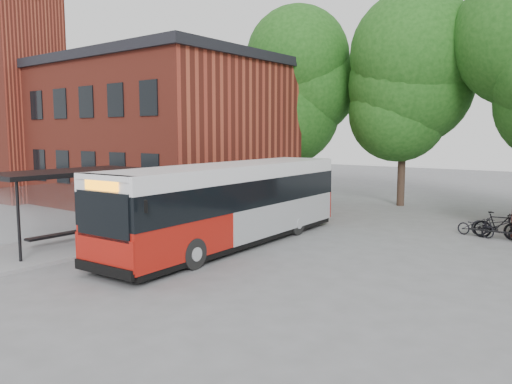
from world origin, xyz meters
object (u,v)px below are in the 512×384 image
Objects in this scene: bus_shelter at (69,209)px; city_bus at (232,205)px; bicycle_1 at (498,226)px; bicycle_0 at (476,227)px; bicycle_2 at (496,225)px.

bus_shelter is 5.96m from city_bus.
bicycle_0 is at bearing 84.61° from bicycle_1.
bicycle_1 is at bearing 39.78° from city_bus.
bicycle_1 is at bearing -158.34° from bicycle_2.
bicycle_0 is 0.77m from bicycle_2.
bicycle_0 is 0.84× the size of bicycle_1.
bus_shelter is 3.69× the size of bicycle_2.
bicycle_2 is (-0.12, 0.28, -0.05)m from bicycle_1.
bicycle_0 is (6.96, 7.25, -1.13)m from city_bus.
city_bus is at bearing 42.93° from bus_shelter.
bus_shelter is 4.56× the size of bicycle_0.
bicycle_2 is (12.03, 11.59, -0.95)m from bus_shelter.
city_bus reaches higher than bicycle_0.
bicycle_2 reaches higher than bicycle_0.
bicycle_2 is at bearing 41.33° from city_bus.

